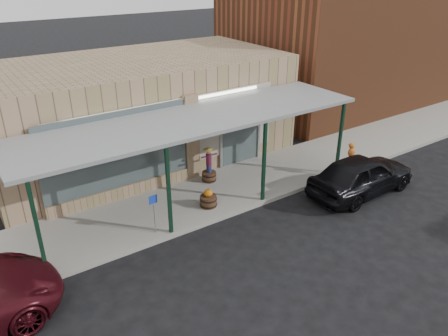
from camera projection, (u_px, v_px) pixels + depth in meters
ground at (260, 251)px, 12.84m from camera, size 120.00×120.00×0.00m
sidewalk at (197, 198)px, 15.49m from camera, size 40.00×3.20×0.15m
storefront at (139, 111)px, 18.02m from camera, size 12.00×6.25×4.20m
awning at (195, 121)px, 14.20m from camera, size 12.00×3.00×3.04m
block_buildings_near at (168, 60)px, 19.09m from camera, size 61.00×8.00×8.00m
barrel_scarecrow at (209, 169)px, 16.39m from camera, size 0.81×0.69×1.39m
barrel_pumpkin at (208, 200)px, 14.78m from camera, size 0.70×0.70×0.67m
handicap_sign at (154, 209)px, 13.09m from camera, size 0.27×0.04×1.29m
parked_sedan at (361, 175)px, 15.72m from camera, size 4.35×1.98×1.57m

